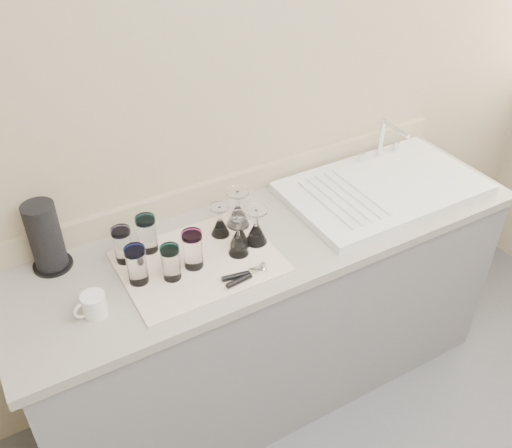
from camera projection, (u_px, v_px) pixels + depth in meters
counter_unit at (269, 313)px, 2.46m from camera, size 2.06×0.62×0.90m
sink_unit at (383, 187)px, 2.40m from camera, size 0.82×0.50×0.22m
dish_towel at (199, 262)px, 2.04m from camera, size 0.55×0.42×0.01m
tumbler_teal at (123, 245)px, 2.00m from camera, size 0.07×0.07×0.14m
tumbler_cyan at (147, 234)px, 2.04m from camera, size 0.07×0.07×0.14m
tumbler_magenta at (137, 265)px, 1.91m from camera, size 0.07×0.07×0.14m
tumbler_blue at (171, 262)px, 1.93m from camera, size 0.07×0.07×0.13m
tumbler_lavender at (193, 249)px, 1.97m from camera, size 0.07×0.07×0.14m
goblet_back_left at (220, 225)px, 2.13m from camera, size 0.07×0.07×0.13m
goblet_back_right at (238, 214)px, 2.17m from camera, size 0.09×0.09×0.16m
goblet_front_left at (238, 243)px, 2.04m from camera, size 0.08×0.08×0.14m
goblet_front_right at (256, 231)px, 2.09m from camera, size 0.08×0.08×0.15m
goblet_extra at (240, 235)px, 2.08m from camera, size 0.07×0.07×0.13m
can_opener at (245, 276)px, 1.96m from camera, size 0.16×0.06×0.02m
white_mug at (93, 305)px, 1.81m from camera, size 0.12×0.09×0.08m
paper_towel_roll at (46, 238)px, 1.95m from camera, size 0.14×0.14×0.26m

